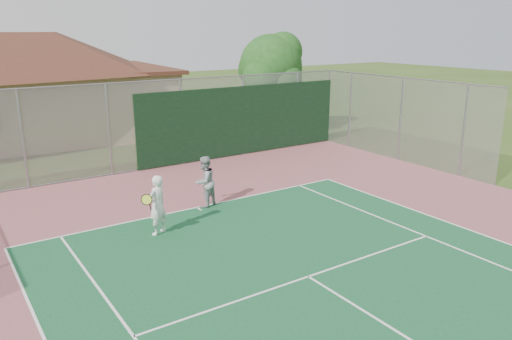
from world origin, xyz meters
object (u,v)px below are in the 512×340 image
(clubhouse, at_px, (28,75))
(player_grey_back, at_px, (205,182))
(player_white_front, at_px, (157,206))
(tree, at_px, (272,68))

(clubhouse, relative_size, player_grey_back, 9.43)
(clubhouse, height_order, player_white_front, clubhouse)
(clubhouse, distance_m, player_grey_back, 14.89)
(clubhouse, relative_size, tree, 2.87)
(tree, bearing_deg, player_white_front, -138.53)
(clubhouse, xyz_separation_m, player_white_front, (0.18, -15.78, -2.35))
(tree, xyz_separation_m, player_grey_back, (-8.23, -7.89, -2.69))
(clubhouse, bearing_deg, player_grey_back, -76.62)
(player_white_front, height_order, player_grey_back, player_white_front)
(clubhouse, bearing_deg, tree, -27.83)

